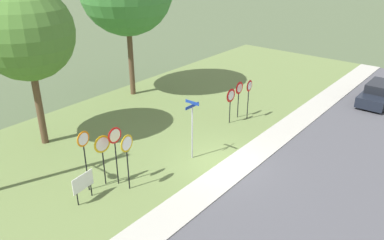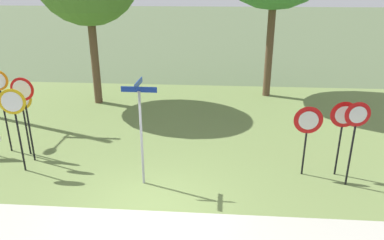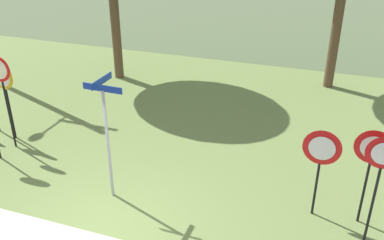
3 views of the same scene
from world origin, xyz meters
TOP-DOWN VIEW (x-y plane):
  - ground_plane at (0.00, 0.00)m, footprint 160.00×160.00m
  - grass_median at (0.00, 6.00)m, footprint 44.00×12.00m
  - stop_sign_near_right at (-4.64, 2.91)m, footprint 0.79×0.12m
  - stop_sign_far_center at (-4.28, 2.48)m, footprint 0.72×0.09m
  - yield_sign_near_left at (5.33, 1.68)m, footprint 0.69×0.11m
  - yield_sign_near_right at (4.20, 2.22)m, footprint 0.82×0.11m
  - yield_sign_far_left at (5.19, 2.28)m, footprint 0.77×0.10m
  - street_name_post at (-0.45, 1.37)m, footprint 0.96×0.82m

SIDE VIEW (x-z plane):
  - ground_plane at x=0.00m, z-range 0.00..0.00m
  - grass_median at x=0.00m, z-range 0.00..0.04m
  - yield_sign_near_right at x=4.20m, z-range 0.55..2.71m
  - yield_sign_far_left at x=5.19m, z-range 0.60..2.91m
  - stop_sign_near_right at x=-4.64m, z-range 0.59..2.98m
  - street_name_post at x=-0.45m, z-range 0.32..3.37m
  - yield_sign_near_left at x=5.33m, z-range 0.65..3.14m
  - stop_sign_far_center at x=-4.28m, z-range 0.67..3.43m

